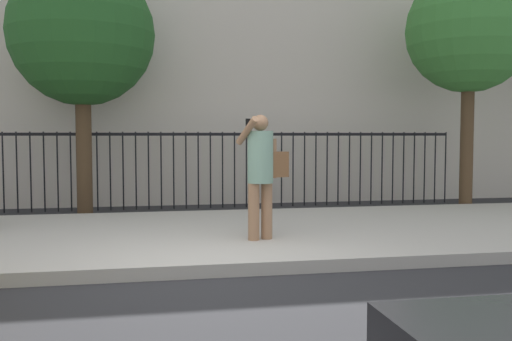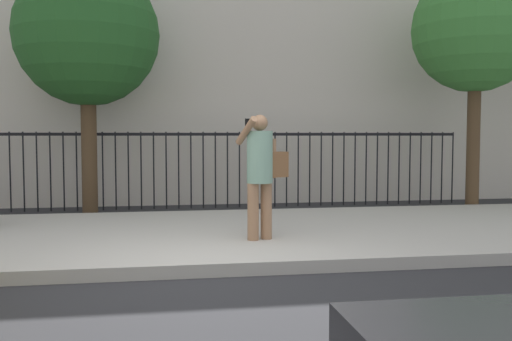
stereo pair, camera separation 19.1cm
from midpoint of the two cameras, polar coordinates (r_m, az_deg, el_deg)
ground_plane at (r=6.22m, az=-3.96°, el=-10.70°), size 60.00×60.00×0.00m
sidewalk at (r=8.35m, az=-5.41°, el=-6.50°), size 28.00×4.40×0.15m
iron_fence at (r=11.93m, az=-6.69°, el=1.08°), size 12.03×0.04×1.60m
pedestrian_on_phone at (r=7.50m, az=1.28°, el=0.31°), size 0.71×0.52×1.65m
street_tree_near at (r=11.51m, az=-16.07°, el=12.86°), size 2.72×2.72×4.80m
street_tree_mid at (r=12.47m, az=21.56°, el=12.95°), size 2.52×2.52×4.90m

